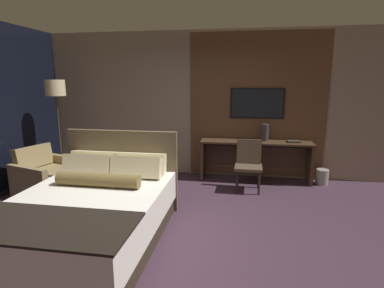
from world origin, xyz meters
TOP-DOWN VIEW (x-y plane):
  - ground_plane at (0.00, 0.00)m, footprint 16.00×16.00m
  - wall_back_tv_panel at (0.17, 2.59)m, footprint 7.20×0.09m
  - bed at (-0.84, -0.24)m, footprint 1.64×2.21m
  - desk at (1.15, 2.34)m, footprint 2.04×0.45m
  - tv at (1.15, 2.52)m, footprint 1.00×0.04m
  - desk_chair at (1.01, 1.82)m, footprint 0.47×0.47m
  - armchair_by_window at (-2.30, 1.06)m, footprint 1.02×1.05m
  - floor_lamp at (-2.39, 1.63)m, footprint 0.34×0.34m
  - vase_tall at (1.31, 2.37)m, footprint 0.14×0.14m
  - book at (1.82, 2.31)m, footprint 0.23×0.17m
  - waste_bin at (2.36, 2.28)m, footprint 0.22×0.22m

SIDE VIEW (x-z plane):
  - ground_plane at x=0.00m, z-range 0.00..0.00m
  - waste_bin at x=2.36m, z-range 0.00..0.28m
  - armchair_by_window at x=-2.30m, z-range -0.13..0.67m
  - bed at x=-0.84m, z-range -0.23..0.94m
  - desk_chair at x=1.01m, z-range 0.08..0.94m
  - desk at x=1.15m, z-range 0.14..0.90m
  - book at x=1.82m, z-range 0.76..0.79m
  - vase_tall at x=1.31m, z-range 0.76..1.07m
  - wall_back_tv_panel at x=0.17m, z-range 0.00..2.80m
  - tv at x=1.15m, z-range 1.17..1.73m
  - floor_lamp at x=-2.39m, z-range 0.65..2.53m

